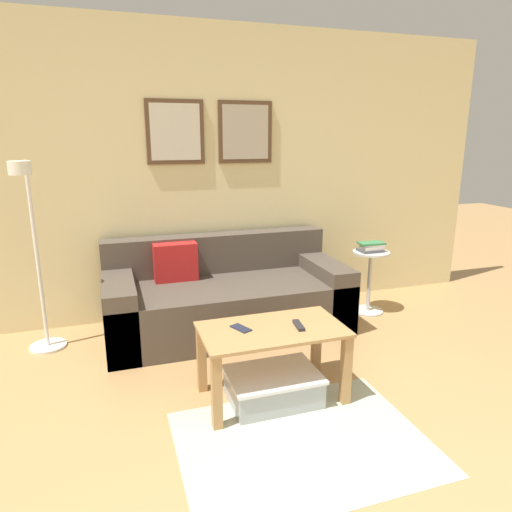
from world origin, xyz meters
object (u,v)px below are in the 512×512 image
at_px(floor_lamp, 34,253).
at_px(side_table, 370,276).
at_px(coffee_table, 272,343).
at_px(cell_phone, 241,328).
at_px(couch, 226,298).
at_px(remote_control, 299,325).
at_px(book_stack, 371,247).
at_px(storage_bin, 273,387).

relative_size(floor_lamp, side_table, 2.47).
relative_size(coffee_table, cell_phone, 6.35).
bearing_deg(couch, side_table, -2.18).
bearing_deg(remote_control, coffee_table, 175.02).
bearing_deg(coffee_table, remote_control, -12.21).
xyz_separation_m(remote_control, cell_phone, (-0.35, 0.08, -0.01)).
distance_m(couch, side_table, 1.38).
relative_size(couch, book_stack, 8.34).
height_order(couch, cell_phone, couch).
xyz_separation_m(side_table, cell_phone, (-1.55, -1.04, 0.12)).
bearing_deg(side_table, book_stack, 148.55).
relative_size(book_stack, cell_phone, 1.71).
xyz_separation_m(couch, book_stack, (1.37, -0.05, 0.35)).
xyz_separation_m(coffee_table, book_stack, (1.36, 1.09, 0.26)).
xyz_separation_m(storage_bin, book_stack, (1.37, 1.14, 0.53)).
xyz_separation_m(couch, side_table, (1.37, -0.05, 0.08)).
relative_size(couch, cell_phone, 14.25).
bearing_deg(couch, book_stack, -2.08).
bearing_deg(cell_phone, storage_bin, -52.11).
bearing_deg(cell_phone, book_stack, 10.02).
bearing_deg(book_stack, storage_bin, -140.25).
distance_m(floor_lamp, book_stack, 2.81).
xyz_separation_m(floor_lamp, cell_phone, (1.25, -1.06, -0.32)).
distance_m(storage_bin, side_table, 1.80).
xyz_separation_m(coffee_table, remote_control, (0.16, -0.03, 0.11)).
relative_size(storage_bin, floor_lamp, 0.39).
relative_size(couch, coffee_table, 2.24).
bearing_deg(side_table, floor_lamp, 179.69).
bearing_deg(floor_lamp, cell_phone, -40.19).
height_order(floor_lamp, cell_phone, floor_lamp).
xyz_separation_m(book_stack, remote_control, (-1.20, -1.13, -0.15)).
height_order(coffee_table, cell_phone, cell_phone).
distance_m(coffee_table, remote_control, 0.20).
distance_m(remote_control, cell_phone, 0.36).
xyz_separation_m(storage_bin, side_table, (1.38, 1.14, 0.26)).
bearing_deg(cell_phone, couch, 56.59).
height_order(floor_lamp, remote_control, floor_lamp).
bearing_deg(coffee_table, couch, 90.28).
bearing_deg(storage_bin, couch, 89.85).
height_order(floor_lamp, book_stack, floor_lamp).
bearing_deg(storage_bin, floor_lamp, 141.14).
height_order(coffee_table, side_table, side_table).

